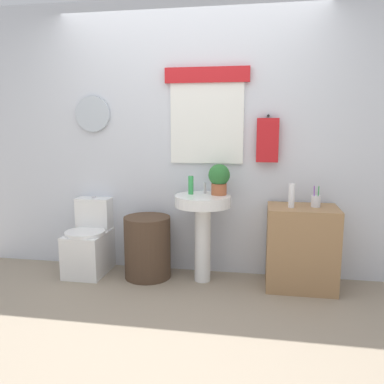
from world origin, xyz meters
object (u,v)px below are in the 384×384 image
object	(u,v)px
toilet	(90,244)
laundry_hamper	(148,247)
soap_bottle	(191,185)
pedestal_sink	(203,217)
lotion_bottle	(292,196)
potted_plant	(219,178)
toothbrush_cup	(316,201)
wooden_cabinet	(301,247)

from	to	relation	value
toilet	laundry_hamper	distance (m)	0.60
toilet	soap_bottle	world-z (taller)	soap_bottle
pedestal_sink	lotion_bottle	world-z (taller)	lotion_bottle
potted_plant	toothbrush_cup	xyz separation A→B (m)	(0.85, -0.04, -0.18)
laundry_hamper	wooden_cabinet	world-z (taller)	wooden_cabinet
soap_bottle	potted_plant	distance (m)	0.27
laundry_hamper	soap_bottle	bearing A→B (deg)	6.93
laundry_hamper	pedestal_sink	xyz separation A→B (m)	(0.53, 0.00, 0.31)
laundry_hamper	wooden_cabinet	distance (m)	1.42
wooden_cabinet	lotion_bottle	size ratio (longest dim) A/B	3.53
soap_bottle	wooden_cabinet	bearing A→B (deg)	-2.84
toilet	lotion_bottle	bearing A→B (deg)	-2.12
toilet	pedestal_sink	xyz separation A→B (m)	(1.13, -0.03, 0.32)
toothbrush_cup	wooden_cabinet	bearing A→B (deg)	-169.40
wooden_cabinet	laundry_hamper	bearing A→B (deg)	180.00
wooden_cabinet	toothbrush_cup	xyz separation A→B (m)	(0.11, 0.02, 0.42)
toilet	laundry_hamper	bearing A→B (deg)	-2.94
soap_bottle	lotion_bottle	distance (m)	0.91
pedestal_sink	soap_bottle	distance (m)	0.32
wooden_cabinet	toothbrush_cup	bearing A→B (deg)	10.60
wooden_cabinet	lotion_bottle	distance (m)	0.49
pedestal_sink	soap_bottle	world-z (taller)	soap_bottle
soap_bottle	toothbrush_cup	size ratio (longest dim) A/B	0.91
toilet	laundry_hamper	size ratio (longest dim) A/B	1.26
wooden_cabinet	soap_bottle	distance (m)	1.14
toilet	toothbrush_cup	xyz separation A→B (m)	(2.13, -0.01, 0.50)
laundry_hamper	soap_bottle	xyz separation A→B (m)	(0.41, 0.05, 0.60)
pedestal_sink	toothbrush_cup	size ratio (longest dim) A/B	4.39
toilet	wooden_cabinet	world-z (taller)	toilet
soap_bottle	lotion_bottle	world-z (taller)	soap_bottle
laundry_hamper	soap_bottle	distance (m)	0.73
potted_plant	lotion_bottle	world-z (taller)	potted_plant
pedestal_sink	soap_bottle	xyz separation A→B (m)	(-0.12, 0.05, 0.29)
wooden_cabinet	potted_plant	distance (m)	0.96
laundry_hamper	toothbrush_cup	world-z (taller)	toothbrush_cup
laundry_hamper	potted_plant	size ratio (longest dim) A/B	2.09
toilet	lotion_bottle	size ratio (longest dim) A/B	3.54
toothbrush_cup	lotion_bottle	bearing A→B (deg)	-164.24
lotion_bottle	wooden_cabinet	bearing A→B (deg)	20.66
laundry_hamper	toothbrush_cup	bearing A→B (deg)	0.75
pedestal_sink	potted_plant	bearing A→B (deg)	23.20
lotion_bottle	potted_plant	bearing A→B (deg)	171.14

